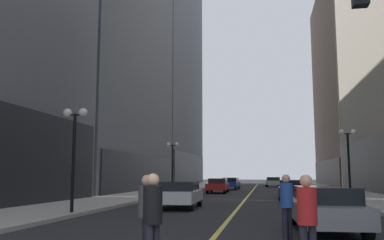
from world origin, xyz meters
name	(u,v)px	position (x,y,z in m)	size (l,w,h in m)	color
ground_plane	(251,192)	(0.00, 35.00, 0.00)	(200.00, 200.00, 0.00)	#262628
sidewalk_left	(168,191)	(-8.25, 35.00, 0.07)	(4.50, 78.00, 0.15)	#ADA8A0
sidewalk_right	(341,192)	(8.25, 35.00, 0.07)	(4.50, 78.00, 0.15)	#ADA8A0
lane_centre_stripe	(251,192)	(0.00, 35.00, 0.00)	(0.16, 70.00, 0.01)	#E5D64C
building_left_mid	(89,51)	(-16.93, 34.50, 14.78)	(13.07, 24.00, 29.68)	slate
building_left_far	(155,7)	(-16.71, 60.00, 30.41)	(12.61, 26.00, 60.99)	slate
building_right_far	(358,83)	(15.80, 60.00, 15.66)	(10.81, 26.00, 31.46)	gray
car_grey	(325,207)	(3.08, 7.42, 0.72)	(1.93, 4.84, 1.32)	slate
car_white	(179,194)	(-2.89, 15.10, 0.72)	(2.00, 4.33, 1.32)	silver
car_maroon	(292,189)	(3.10, 23.16, 0.72)	(1.92, 4.61, 1.32)	maroon
car_red	(218,185)	(-2.93, 32.41, 0.72)	(1.78, 4.23, 1.32)	#B21919
car_blue	(231,183)	(-2.49, 41.26, 0.72)	(1.91, 4.81, 1.32)	navy
car_silver	(273,182)	(2.34, 51.89, 0.72)	(2.10, 4.20, 1.32)	#B7B7BC
pedestrian_with_orange_bag	(147,209)	(-1.00, 2.86, 0.97)	(0.45, 0.45, 1.67)	black
pedestrian_in_red_jacket	(307,215)	(2.10, 2.16, 0.97)	(0.41, 0.41, 1.67)	black
pedestrian_in_blue_hoodie	(287,201)	(1.93, 5.86, 0.97)	(0.48, 0.48, 1.67)	black
pedestrian_in_black_coat	(153,214)	(-0.56, 1.71, 0.99)	(0.46, 0.46, 1.69)	black
street_lamp_left_near	(74,136)	(-6.40, 10.51, 3.26)	(1.06, 0.36, 4.43)	black
street_lamp_left_far	(172,156)	(-6.40, 28.89, 3.26)	(1.06, 0.36, 4.43)	black
street_lamp_right_mid	(348,148)	(6.40, 20.96, 3.26)	(1.06, 0.36, 4.43)	black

